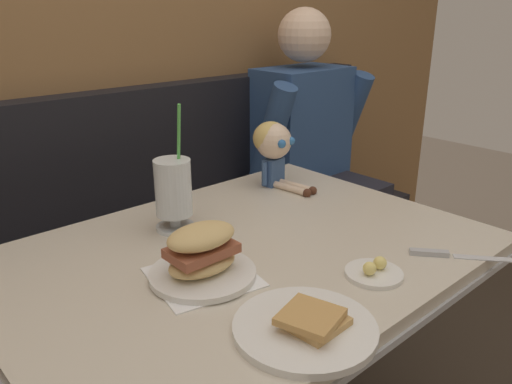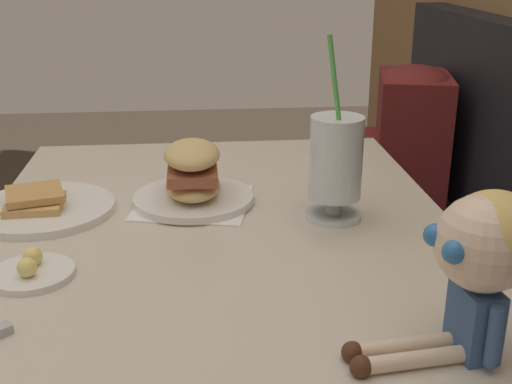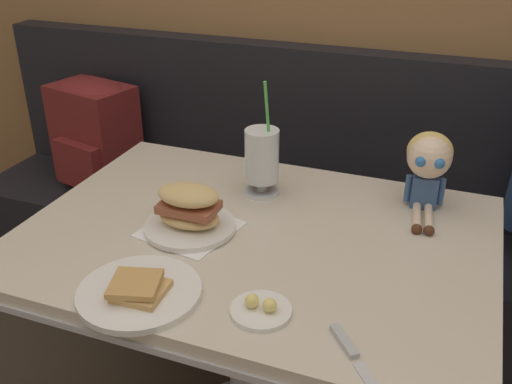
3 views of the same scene
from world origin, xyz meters
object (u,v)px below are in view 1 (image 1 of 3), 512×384
at_px(butter_saucer, 374,272).
at_px(butter_knife, 445,254).
at_px(seated_doll, 274,145).
at_px(diner_patron, 308,139).
at_px(milkshake_glass, 173,191).
at_px(sandwich_plate, 202,257).
at_px(toast_plate, 306,326).

xyz_separation_m(butter_saucer, butter_knife, (0.19, -0.05, -0.00)).
height_order(seated_doll, diner_patron, diner_patron).
bearing_deg(milkshake_glass, butter_knife, -55.30).
bearing_deg(sandwich_plate, toast_plate, -85.39).
distance_m(butter_knife, diner_patron, 1.06).
bearing_deg(butter_saucer, butter_knife, -15.71).
distance_m(milkshake_glass, diner_patron, 0.99).
xyz_separation_m(toast_plate, diner_patron, (0.98, 0.89, -0.01)).
bearing_deg(butter_saucer, milkshake_glass, 110.18).
relative_size(butter_saucer, seated_doll, 0.54).
distance_m(toast_plate, butter_knife, 0.44).
relative_size(butter_knife, diner_patron, 0.24).
bearing_deg(diner_patron, sandwich_plate, -148.07).
bearing_deg(diner_patron, butter_saucer, -130.61).
bearing_deg(butter_saucer, toast_plate, -171.49).
bearing_deg(butter_knife, milkshake_glass, 124.70).
relative_size(milkshake_glass, butter_saucer, 2.63).
relative_size(toast_plate, butter_knife, 1.29).
height_order(milkshake_glass, diner_patron, diner_patron).
xyz_separation_m(sandwich_plate, diner_patron, (1.00, 0.62, -0.04)).
distance_m(milkshake_glass, seated_doll, 0.42).
bearing_deg(butter_knife, sandwich_plate, 148.11).
bearing_deg(seated_doll, sandwich_plate, -147.83).
xyz_separation_m(sandwich_plate, butter_saucer, (0.27, -0.23, -0.04)).
height_order(toast_plate, sandwich_plate, sandwich_plate).
distance_m(butter_saucer, seated_doll, 0.61).
distance_m(toast_plate, butter_saucer, 0.25).
bearing_deg(milkshake_glass, diner_patron, 22.84).
relative_size(butter_knife, seated_doll, 0.87).
bearing_deg(toast_plate, butter_saucer, 8.51).
height_order(milkshake_glass, butter_knife, milkshake_glass).
distance_m(butter_saucer, diner_patron, 1.12).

